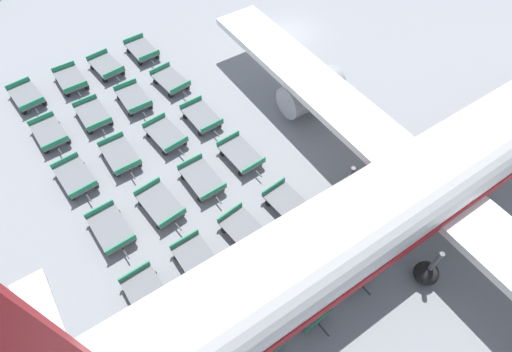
{
  "coord_description": "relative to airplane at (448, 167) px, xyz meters",
  "views": [
    {
      "loc": [
        24.03,
        -15.28,
        18.65
      ],
      "look_at": [
        12.65,
        -9.42,
        1.59
      ],
      "focal_mm": 28.0,
      "sensor_mm": 36.0,
      "label": 1
    }
  ],
  "objects": [
    {
      "name": "baggage_dolly_row_far_col_b",
      "position": [
        -15.85,
        -8.96,
        -3.01
      ],
      "size": [
        3.51,
        2.21,
        0.92
      ],
      "color": "slate",
      "rests_on": "ground_plane"
    },
    {
      "name": "baggage_dolly_row_near_col_e",
      "position": [
        -1.86,
        -15.13,
        -3.01
      ],
      "size": [
        3.49,
        2.03,
        0.92
      ],
      "color": "slate",
      "rests_on": "ground_plane"
    },
    {
      "name": "baggage_dolly_row_far_col_a",
      "position": [
        -20.13,
        -9.67,
        -3.01
      ],
      "size": [
        3.5,
        2.06,
        0.92
      ],
      "color": "slate",
      "rests_on": "ground_plane"
    },
    {
      "name": "baggage_dolly_row_near_col_a",
      "position": [
        -18.73,
        -18.11,
        -3.01
      ],
      "size": [
        3.51,
        2.19,
        0.92
      ],
      "color": "slate",
      "rests_on": "ground_plane"
    },
    {
      "name": "baggage_dolly_row_mid_a_col_f",
      "position": [
        1.75,
        -11.57,
        -3.01
      ],
      "size": [
        3.5,
        2.09,
        0.92
      ],
      "color": "slate",
      "rests_on": "ground_plane"
    },
    {
      "name": "baggage_dolly_row_near_col_b",
      "position": [
        -14.55,
        -17.35,
        -3.01
      ],
      "size": [
        3.5,
        2.07,
        0.92
      ],
      "color": "slate",
      "rests_on": "ground_plane"
    },
    {
      "name": "baggage_dolly_row_far_col_f",
      "position": [
        0.82,
        -6.18,
        -3.01
      ],
      "size": [
        3.49,
        2.0,
        0.92
      ],
      "color": "slate",
      "rests_on": "ground_plane"
    },
    {
      "name": "baggage_dolly_row_far_col_e",
      "position": [
        -3.21,
        -6.77,
        -3.01
      ],
      "size": [
        3.51,
        2.15,
        0.92
      ],
      "color": "slate",
      "rests_on": "ground_plane"
    },
    {
      "name": "baggage_dolly_row_near_col_d",
      "position": [
        -6.15,
        -15.73,
        -3.01
      ],
      "size": [
        3.5,
        2.06,
        0.92
      ],
      "color": "slate",
      "rests_on": "ground_plane"
    },
    {
      "name": "baggage_dolly_row_mid_b_col_c",
      "position": [
        -11.14,
        -10.99,
        -3.01
      ],
      "size": [
        3.51,
        2.18,
        0.92
      ],
      "color": "slate",
      "rests_on": "ground_plane"
    },
    {
      "name": "baggage_dolly_row_mid_a_col_b",
      "position": [
        -14.92,
        -14.56,
        -3.01
      ],
      "size": [
        3.49,
        1.99,
        0.92
      ],
      "color": "slate",
      "rests_on": "ground_plane"
    },
    {
      "name": "baggage_dolly_row_mid_a_col_c",
      "position": [
        -10.81,
        -13.94,
        -3.01
      ],
      "size": [
        3.49,
        1.98,
        0.92
      ],
      "color": "slate",
      "rests_on": "ground_plane"
    },
    {
      "name": "airplane",
      "position": [
        0.0,
        0.0,
        0.0
      ],
      "size": [
        36.08,
        43.16,
        14.49
      ],
      "color": "white",
      "rests_on": "ground_plane"
    },
    {
      "name": "baggage_dolly_row_far_col_c",
      "position": [
        -11.59,
        -8.4,
        -3.01
      ],
      "size": [
        3.49,
        2.02,
        0.92
      ],
      "color": "slate",
      "rests_on": "ground_plane"
    },
    {
      "name": "baggage_dolly_row_near_col_c",
      "position": [
        -10.38,
        -16.66,
        -3.01
      ],
      "size": [
        3.5,
        2.13,
        0.92
      ],
      "color": "slate",
      "rests_on": "ground_plane"
    },
    {
      "name": "baggage_dolly_row_mid_b_col_f",
      "position": [
        1.49,
        -8.98,
        -3.01
      ],
      "size": [
        3.5,
        2.06,
        0.92
      ],
      "color": "slate",
      "rests_on": "ground_plane"
    },
    {
      "name": "baggage_dolly_row_mid_b_col_e",
      "position": [
        -2.81,
        -9.58,
        -3.01
      ],
      "size": [
        3.51,
        2.21,
        0.92
      ],
      "color": "slate",
      "rests_on": "ground_plane"
    },
    {
      "name": "baggage_dolly_row_far_col_d",
      "position": [
        -7.59,
        -7.55,
        -3.01
      ],
      "size": [
        3.5,
        2.07,
        0.92
      ],
      "color": "slate",
      "rests_on": "ground_plane"
    },
    {
      "name": "baggage_dolly_row_mid_a_col_e",
      "position": [
        -2.4,
        -12.4,
        -3.01
      ],
      "size": [
        3.49,
        2.01,
        0.92
      ],
      "color": "slate",
      "rests_on": "ground_plane"
    },
    {
      "name": "baggage_dolly_row_mid_b_col_b",
      "position": [
        -15.25,
        -11.78,
        -3.01
      ],
      "size": [
        3.48,
        1.95,
        0.92
      ],
      "color": "slate",
      "rests_on": "ground_plane"
    },
    {
      "name": "baggage_dolly_row_mid_b_col_d",
      "position": [
        -6.98,
        -10.29,
        -3.01
      ],
      "size": [
        3.49,
        2.01,
        0.92
      ],
      "color": "slate",
      "rests_on": "ground_plane"
    },
    {
      "name": "baggage_dolly_row_mid_a_col_d",
      "position": [
        -6.42,
        -12.96,
        -3.01
      ],
      "size": [
        3.51,
        2.18,
        0.92
      ],
      "color": "slate",
      "rests_on": "ground_plane"
    },
    {
      "name": "baggage_dolly_row_mid_b_col_a",
      "position": [
        -19.44,
        -12.53,
        -3.01
      ],
      "size": [
        3.51,
        2.19,
        0.92
      ],
      "color": "slate",
      "rests_on": "ground_plane"
    },
    {
      "name": "baggage_dolly_row_mid_a_col_a",
      "position": [
        -19.13,
        -15.12,
        -3.01
      ],
      "size": [
        3.48,
        1.98,
        0.92
      ],
      "color": "slate",
      "rests_on": "ground_plane"
    },
    {
      "name": "ground_plane",
      "position": [
        -17.67,
        1.56,
        -3.48
      ],
      "size": [
        500.0,
        500.0,
        0.0
      ],
      "primitive_type": "plane",
      "color": "gray"
    }
  ]
}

